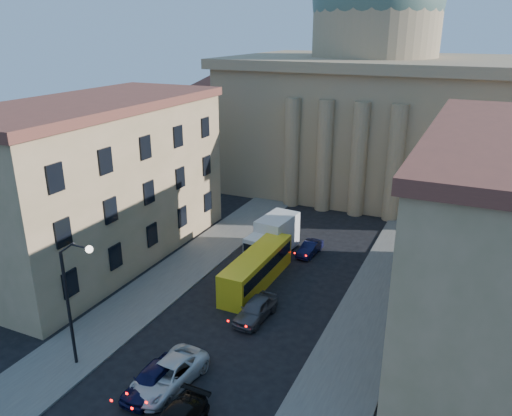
{
  "coord_description": "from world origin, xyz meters",
  "views": [
    {
      "loc": [
        14.34,
        -11.6,
        20.53
      ],
      "look_at": [
        -0.02,
        19.57,
        8.09
      ],
      "focal_mm": 35.0,
      "sensor_mm": 36.0,
      "label": 1
    }
  ],
  "objects_px": {
    "street_lamp": "(73,294)",
    "city_bus": "(257,268)",
    "box_truck": "(273,238)",
    "car_left_near": "(152,379)"
  },
  "relations": [
    {
      "from": "car_left_near",
      "to": "street_lamp",
      "type": "bearing_deg",
      "value": -179.22
    },
    {
      "from": "street_lamp",
      "to": "city_bus",
      "type": "distance_m",
      "value": 16.17
    },
    {
      "from": "city_bus",
      "to": "box_truck",
      "type": "distance_m",
      "value": 5.94
    },
    {
      "from": "box_truck",
      "to": "city_bus",
      "type": "bearing_deg",
      "value": -74.29
    },
    {
      "from": "street_lamp",
      "to": "box_truck",
      "type": "bearing_deg",
      "value": 77.49
    },
    {
      "from": "street_lamp",
      "to": "car_left_near",
      "type": "relative_size",
      "value": 1.93
    },
    {
      "from": "city_bus",
      "to": "box_truck",
      "type": "bearing_deg",
      "value": 100.58
    },
    {
      "from": "street_lamp",
      "to": "car_left_near",
      "type": "bearing_deg",
      "value": 0.13
    },
    {
      "from": "street_lamp",
      "to": "box_truck",
      "type": "distance_m",
      "value": 21.35
    },
    {
      "from": "car_left_near",
      "to": "box_truck",
      "type": "xyz_separation_m",
      "value": [
        -0.88,
        20.53,
        0.93
      ]
    }
  ]
}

